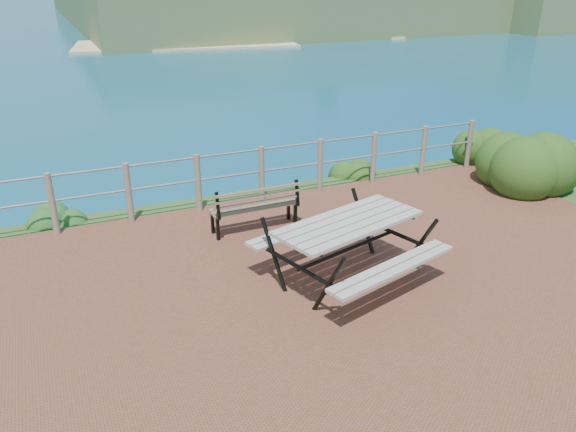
% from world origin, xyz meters
% --- Properties ---
extents(ground, '(10.00, 7.00, 0.12)m').
position_xyz_m(ground, '(0.00, 0.00, 0.00)').
color(ground, brown).
rests_on(ground, ground).
extents(safety_railing, '(9.40, 0.10, 1.00)m').
position_xyz_m(safety_railing, '(0.00, 3.35, 0.57)').
color(safety_railing, '#6B5B4C').
rests_on(safety_railing, ground).
extents(picnic_table, '(2.14, 1.68, 0.84)m').
position_xyz_m(picnic_table, '(0.01, 0.29, 0.54)').
color(picnic_table, '#A49E93').
rests_on(picnic_table, ground).
extents(park_bench, '(1.42, 0.37, 0.80)m').
position_xyz_m(park_bench, '(-0.56, 2.26, 0.53)').
color(park_bench, brown).
rests_on(park_bench, ground).
extents(shrub_right_front, '(1.45, 1.45, 2.06)m').
position_xyz_m(shrub_right_front, '(4.96, 1.99, 0.00)').
color(shrub_right_front, '#1E4515').
rests_on(shrub_right_front, ground).
extents(shrub_right_edge, '(1.02, 1.02, 1.46)m').
position_xyz_m(shrub_right_edge, '(5.26, 3.38, 0.00)').
color(shrub_right_edge, '#1E4515').
rests_on(shrub_right_edge, ground).
extents(shrub_lip_west, '(0.71, 0.71, 0.42)m').
position_xyz_m(shrub_lip_west, '(-3.39, 3.98, 0.00)').
color(shrub_lip_west, '#205620').
rests_on(shrub_lip_west, ground).
extents(shrub_lip_east, '(0.70, 0.70, 0.41)m').
position_xyz_m(shrub_lip_east, '(2.28, 4.06, 0.00)').
color(shrub_lip_east, '#1E4515').
rests_on(shrub_lip_east, ground).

